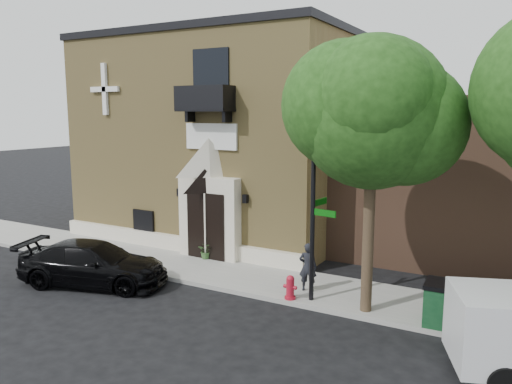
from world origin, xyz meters
TOP-DOWN VIEW (x-y plane):
  - ground at (0.00, 0.00)m, footprint 120.00×120.00m
  - sidewalk at (1.00, 1.50)m, footprint 42.00×3.00m
  - church at (-2.99, 7.95)m, footprint 12.20×11.01m
  - street_tree_left at (6.03, 0.35)m, footprint 4.97×4.38m
  - black_sedan at (-2.89, -1.50)m, footprint 5.48×3.49m
  - street_sign at (4.32, 0.47)m, footprint 0.84×0.92m
  - fire_hydrant at (3.70, 0.20)m, footprint 0.43×0.34m
  - dumpster at (8.51, 0.53)m, footprint 1.83×1.08m
  - planter at (-0.98, 2.44)m, footprint 0.62×0.55m
  - pedestrian_near at (3.88, 1.13)m, footprint 0.65×0.51m

SIDE VIEW (x-z plane):
  - ground at x=0.00m, z-range 0.00..0.00m
  - sidewalk at x=1.00m, z-range 0.00..0.15m
  - planter at x=-0.98m, z-range 0.15..0.79m
  - fire_hydrant at x=3.70m, z-range 0.14..0.90m
  - black_sedan at x=-2.89m, z-range 0.00..1.48m
  - dumpster at x=8.51m, z-range 0.16..1.33m
  - pedestrian_near at x=3.88m, z-range 0.15..1.73m
  - street_sign at x=4.32m, z-range 0.17..5.52m
  - church at x=-2.99m, z-range -0.02..9.28m
  - street_tree_left at x=6.03m, z-range 1.98..9.75m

